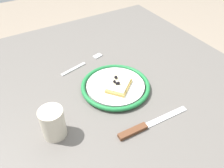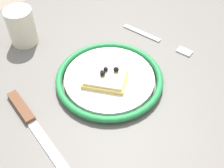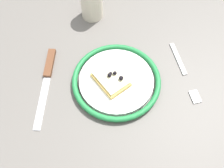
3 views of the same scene
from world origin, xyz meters
name	(u,v)px [view 1 (image 1 of 3)]	position (x,y,z in m)	size (l,w,h in m)	color
dining_table	(116,92)	(0.00, 0.00, 0.65)	(1.00, 0.92, 0.73)	#5B5651
plate	(115,86)	(0.06, -0.04, 0.74)	(0.24, 0.24, 0.02)	white
pizza_slice_near	(119,85)	(0.07, -0.04, 0.76)	(0.11, 0.11, 0.03)	tan
knife	(142,127)	(0.25, -0.06, 0.74)	(0.03, 0.24, 0.01)	silver
fork	(83,64)	(-0.13, -0.07, 0.74)	(0.07, 0.20, 0.00)	#B9B9B9
cup	(53,123)	(0.14, -0.29, 0.78)	(0.07, 0.07, 0.09)	beige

